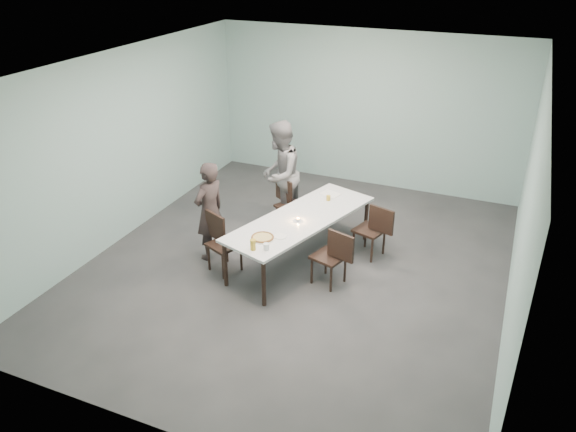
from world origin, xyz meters
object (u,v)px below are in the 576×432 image
at_px(table, 301,221).
at_px(side_plate, 280,236).
at_px(chair_far_left, 288,201).
at_px(water_tumbler, 266,247).
at_px(tealight, 298,220).
at_px(diner_near, 210,211).
at_px(chair_near_left, 221,239).
at_px(pizza, 263,237).
at_px(diner_far, 280,174).
at_px(chair_far_right, 374,228).
at_px(chair_near_right, 334,254).
at_px(beer_glass, 253,245).
at_px(amber_tumbler, 328,198).

relative_size(table, side_plate, 15.28).
height_order(chair_far_left, water_tumbler, chair_far_left).
bearing_deg(side_plate, water_tumbler, -94.09).
bearing_deg(tealight, table, 93.02).
distance_m(chair_far_left, diner_near, 1.54).
xyz_separation_m(chair_near_left, water_tumbler, (0.94, -0.42, 0.29)).
relative_size(diner_near, pizza, 4.59).
bearing_deg(chair_near_left, table, 55.93).
bearing_deg(diner_far, pizza, 11.27).
height_order(diner_near, pizza, diner_near).
height_order(chair_far_right, diner_far, diner_far).
distance_m(diner_far, water_tumbler, 2.24).
relative_size(chair_near_right, chair_far_right, 1.00).
bearing_deg(beer_glass, amber_tumbler, 77.72).
relative_size(table, chair_near_left, 3.16).
xyz_separation_m(beer_glass, amber_tumbler, (0.41, 1.87, -0.03)).
distance_m(chair_near_left, side_plate, 1.00).
height_order(side_plate, tealight, tealight).
relative_size(table, tealight, 49.12).
relative_size(chair_near_left, diner_near, 0.56).
distance_m(chair_far_left, chair_near_right, 1.86).
bearing_deg(table, chair_far_right, 30.07).
distance_m(pizza, amber_tumbler, 1.60).
bearing_deg(pizza, beer_glass, -87.63).
bearing_deg(chair_far_right, chair_near_right, 90.29).
bearing_deg(chair_near_left, side_plate, 22.15).
height_order(chair_near_left, chair_far_right, same).
distance_m(table, water_tumbler, 1.08).
distance_m(table, diner_near, 1.38).
height_order(diner_near, side_plate, diner_near).
bearing_deg(beer_glass, chair_near_right, 38.43).
relative_size(beer_glass, amber_tumbler, 1.88).
xyz_separation_m(chair_near_right, diner_far, (-1.47, 1.47, 0.41)).
distance_m(chair_near_left, diner_near, 0.49).
height_order(chair_far_left, amber_tumbler, chair_far_left).
bearing_deg(table, chair_far_left, 123.03).
bearing_deg(water_tumbler, chair_near_left, 156.03).
bearing_deg(beer_glass, water_tumbler, 23.71).
xyz_separation_m(tealight, amber_tumbler, (0.17, 0.86, 0.02)).
height_order(table, water_tumbler, water_tumbler).
xyz_separation_m(chair_far_left, diner_near, (-0.72, -1.33, 0.28)).
height_order(chair_near_right, beer_glass, beer_glass).
relative_size(chair_near_left, chair_near_right, 1.00).
xyz_separation_m(chair_far_left, amber_tumbler, (0.78, -0.20, 0.29)).
bearing_deg(amber_tumbler, tealight, -101.21).
bearing_deg(chair_far_right, amber_tumbler, 6.82).
height_order(beer_glass, water_tumbler, beer_glass).
bearing_deg(chair_near_left, pizza, 10.86).
relative_size(chair_far_left, side_plate, 4.83).
bearing_deg(chair_near_right, pizza, 40.23).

